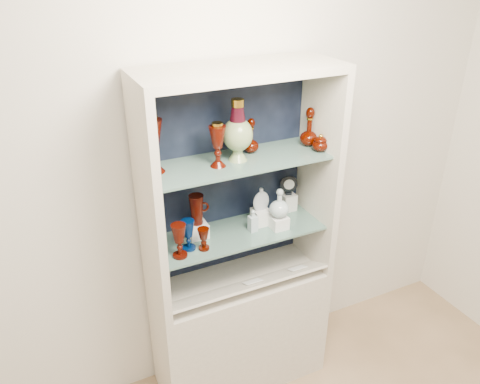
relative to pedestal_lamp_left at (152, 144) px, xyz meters
name	(u,v)px	position (x,y,z in m)	size (l,w,h in m)	color
wall_back	(223,159)	(0.42, 0.15, -0.21)	(3.50, 0.02, 2.80)	silver
cabinet_base	(240,328)	(0.42, -0.07, -1.23)	(1.00, 0.40, 0.75)	#BFB6A2
cabinet_back_panel	(225,174)	(0.42, 0.12, -0.28)	(0.98, 0.02, 1.15)	black
cabinet_side_left	(149,207)	(-0.06, -0.07, -0.28)	(0.04, 0.40, 1.15)	#BFB6A2
cabinet_side_right	(318,171)	(0.90, -0.07, -0.28)	(0.04, 0.40, 1.15)	#BFB6A2
cabinet_top_cap	(240,71)	(0.42, -0.07, 0.31)	(1.00, 0.40, 0.04)	#BFB6A2
shelf_lower	(238,232)	(0.42, -0.05, -0.57)	(0.92, 0.34, 0.01)	slate
shelf_upper	(238,161)	(0.42, -0.05, -0.15)	(0.92, 0.34, 0.01)	slate
label_ledge	(249,285)	(0.42, -0.18, -0.83)	(0.92, 0.18, 0.01)	#BFB6A2
label_card_0	(253,282)	(0.44, -0.18, -0.81)	(0.10, 0.07, 0.00)	white
label_card_1	(297,268)	(0.73, -0.18, -0.81)	(0.10, 0.07, 0.00)	white
pedestal_lamp_left	(152,144)	(0.00, 0.00, 0.00)	(0.11, 0.11, 0.28)	#410C04
pedestal_lamp_right	(218,145)	(0.30, -0.07, -0.03)	(0.08, 0.08, 0.22)	#410C04
enamel_urn	(238,130)	(0.42, -0.04, 0.02)	(0.15, 0.15, 0.31)	#0E4C20
ruby_decanter_a	(251,134)	(0.52, 0.02, -0.04)	(0.08, 0.08, 0.21)	#3F0A00
ruby_decanter_b	(309,126)	(0.85, -0.02, -0.03)	(0.10, 0.10, 0.22)	#3F0A00
lidded_bowl	(320,143)	(0.86, -0.12, -0.09)	(0.09, 0.09, 0.10)	#3F0A00
cobalt_goblet	(188,235)	(0.12, -0.09, -0.48)	(0.07, 0.07, 0.17)	#021746
ruby_goblet_tall	(179,241)	(0.06, -0.13, -0.47)	(0.07, 0.07, 0.18)	#410C04
ruby_goblet_small	(204,239)	(0.19, -0.12, -0.50)	(0.06, 0.06, 0.12)	#3F0A00
riser_ruby_pitcher	(197,230)	(0.20, 0.01, -0.52)	(0.10, 0.10, 0.08)	silver
ruby_pitcher	(197,210)	(0.20, 0.01, -0.40)	(0.12, 0.08, 0.16)	#410C04
clear_square_bottle	(253,220)	(0.49, -0.07, -0.50)	(0.04, 0.04, 0.13)	#A5BBC0
riser_flat_flask	(261,217)	(0.57, -0.02, -0.51)	(0.09, 0.09, 0.09)	silver
flat_flask	(261,199)	(0.57, -0.02, -0.40)	(0.10, 0.04, 0.13)	#AFB9C3
riser_clear_round_decanter	(279,222)	(0.63, -0.10, -0.52)	(0.09, 0.09, 0.07)	silver
clear_round_decanter	(279,204)	(0.63, -0.10, -0.41)	(0.11, 0.11, 0.16)	#A5BBC0
riser_cameo_medallion	(288,202)	(0.79, 0.06, -0.51)	(0.08, 0.08, 0.10)	silver
cameo_medallion	(289,185)	(0.79, 0.06, -0.40)	(0.10, 0.04, 0.12)	black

